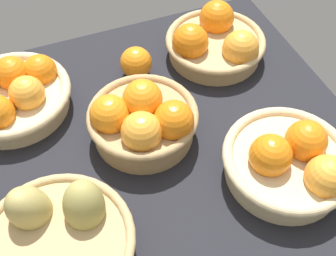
% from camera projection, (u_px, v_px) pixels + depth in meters
% --- Properties ---
extents(market_tray, '(0.84, 0.72, 0.03)m').
position_uv_depth(market_tray, '(147.00, 144.00, 0.85)').
color(market_tray, black).
rests_on(market_tray, ground).
extents(basket_center, '(0.21, 0.21, 0.12)m').
position_uv_depth(basket_center, '(143.00, 120.00, 0.80)').
color(basket_center, tan).
rests_on(basket_center, market_tray).
extents(basket_far_right, '(0.23, 0.23, 0.10)m').
position_uv_depth(basket_far_right, '(215.00, 42.00, 0.96)').
color(basket_far_right, tan).
rests_on(basket_far_right, market_tray).
extents(basket_near_right, '(0.23, 0.23, 0.11)m').
position_uv_depth(basket_near_right, '(290.00, 162.00, 0.75)').
color(basket_near_right, '#D3BC8C').
rests_on(basket_near_right, market_tray).
extents(basket_near_left_pears, '(0.25, 0.25, 0.13)m').
position_uv_depth(basket_near_left_pears, '(58.00, 240.00, 0.66)').
color(basket_near_left_pears, tan).
rests_on(basket_near_left_pears, market_tray).
extents(basket_far_left, '(0.24, 0.24, 0.10)m').
position_uv_depth(basket_far_left, '(10.00, 94.00, 0.86)').
color(basket_far_left, '#D3BC8C').
rests_on(basket_far_left, market_tray).
extents(loose_orange_front_gap, '(0.07, 0.07, 0.07)m').
position_uv_depth(loose_orange_front_gap, '(136.00, 63.00, 0.92)').
color(loose_orange_front_gap, orange).
rests_on(loose_orange_front_gap, market_tray).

